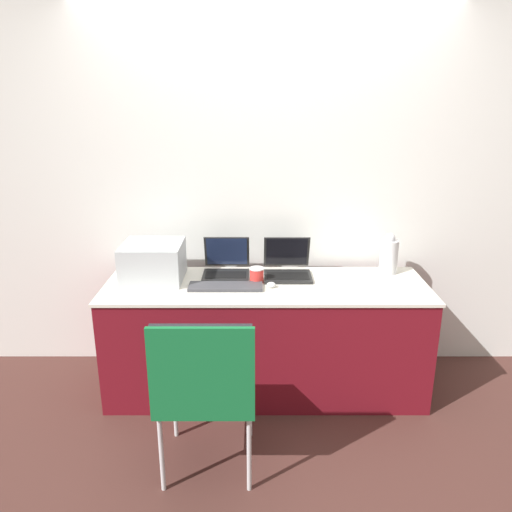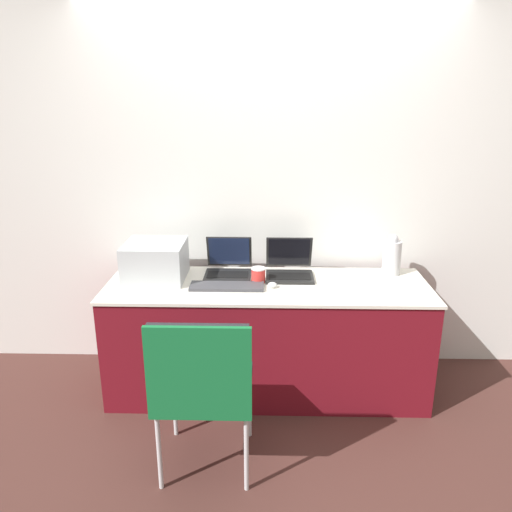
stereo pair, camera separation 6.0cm
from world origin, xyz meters
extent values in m
plane|color=#472823|center=(0.00, 0.00, 0.00)|extent=(14.00, 14.00, 0.00)
cube|color=silver|center=(0.00, 0.77, 1.30)|extent=(8.00, 0.05, 2.60)
cube|color=maroon|center=(0.00, 0.32, 0.37)|extent=(2.06, 0.65, 0.74)
cube|color=silver|center=(0.00, 0.32, 0.75)|extent=(2.08, 0.67, 0.02)
cube|color=#B2B7BC|center=(-0.74, 0.41, 0.89)|extent=(0.39, 0.38, 0.25)
cube|color=#51565B|center=(-0.74, 0.37, 0.99)|extent=(0.31, 0.29, 0.04)
cube|color=black|center=(-0.27, 0.46, 0.77)|extent=(0.31, 0.24, 0.02)
cube|color=black|center=(-0.27, 0.45, 0.78)|extent=(0.27, 0.13, 0.00)
cube|color=black|center=(-0.27, 0.61, 0.89)|extent=(0.31, 0.08, 0.23)
cube|color=#192342|center=(-0.27, 0.61, 0.89)|extent=(0.28, 0.07, 0.20)
cube|color=black|center=(0.15, 0.44, 0.77)|extent=(0.31, 0.24, 0.02)
cube|color=black|center=(0.15, 0.43, 0.78)|extent=(0.28, 0.13, 0.00)
cube|color=black|center=(0.15, 0.61, 0.89)|extent=(0.31, 0.10, 0.23)
cube|color=black|center=(0.15, 0.60, 0.90)|extent=(0.28, 0.08, 0.21)
cube|color=#3D3D42|center=(-0.26, 0.25, 0.77)|extent=(0.47, 0.15, 0.02)
cylinder|color=red|center=(-0.06, 0.36, 0.81)|extent=(0.09, 0.09, 0.09)
cylinder|color=white|center=(-0.06, 0.36, 0.86)|extent=(0.09, 0.09, 0.01)
ellipsoid|color=silver|center=(0.03, 0.26, 0.78)|extent=(0.06, 0.05, 0.04)
cylinder|color=silver|center=(0.84, 0.54, 0.88)|extent=(0.12, 0.12, 0.23)
sphere|color=silver|center=(0.84, 0.54, 1.01)|extent=(0.07, 0.07, 0.07)
cube|color=black|center=(-0.32, -0.40, 0.47)|extent=(0.47, 0.46, 0.04)
cube|color=black|center=(-0.32, -0.62, 0.71)|extent=(0.47, 0.03, 0.44)
cylinder|color=silver|center=(-0.54, -0.19, 0.22)|extent=(0.02, 0.02, 0.45)
cylinder|color=silver|center=(-0.10, -0.19, 0.22)|extent=(0.02, 0.02, 0.45)
cylinder|color=silver|center=(-0.54, -0.62, 0.22)|extent=(0.02, 0.02, 0.45)
cylinder|color=silver|center=(-0.10, -0.62, 0.22)|extent=(0.02, 0.02, 0.45)
cube|color=#146633|center=(-0.32, -0.65, 0.69)|extent=(0.50, 0.02, 0.49)
camera|label=1|loc=(-0.07, -2.68, 1.93)|focal=35.00mm
camera|label=2|loc=(0.00, -2.68, 1.93)|focal=35.00mm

